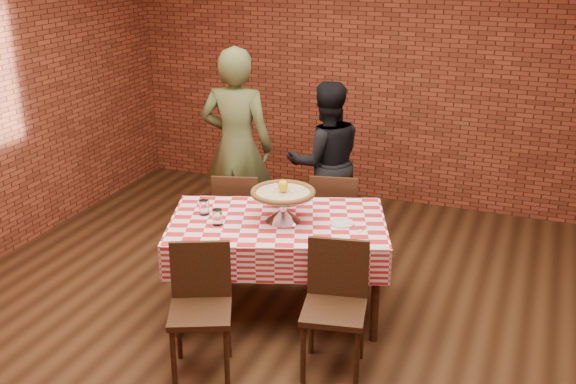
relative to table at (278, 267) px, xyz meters
The scene contains 19 objects.
ground 0.53m from the table, 78.13° to the right, with size 6.00×6.00×0.00m, color black.
back_wall 2.84m from the table, 88.31° to the left, with size 5.50×5.50×0.00m, color maroon.
table is the anchor object (origin of this frame).
tablecloth 0.25m from the table, ahead, with size 1.60×0.98×0.27m, color red, non-canonical shape.
pizza_stand 0.49m from the table, 20.10° to the left, with size 0.47×0.47×0.21m, color silver, non-canonical shape.
pizza 0.60m from the table, 20.10° to the left, with size 0.47×0.47×0.03m, color beige.
lemon 0.65m from the table, 20.10° to the left, with size 0.07×0.07×0.10m, color yellow.
water_glass_left 0.62m from the table, 148.65° to the right, with size 0.07×0.07×0.12m, color white.
water_glass_right 0.72m from the table, behind, with size 0.07×0.07×0.12m, color white.
side_plate 0.61m from the table, 12.67° to the left, with size 0.18×0.18×0.01m, color white.
sweetener_packet_a 0.73m from the table, ahead, with size 0.05×0.04×0.01m, color white.
sweetener_packet_b 0.78m from the table, ahead, with size 0.05×0.04×0.01m, color white.
condiment_caddy 0.55m from the table, 107.66° to the left, with size 0.11×0.09×0.15m, color silver.
chair_near_left 0.94m from the table, 100.26° to the right, with size 0.40×0.40×0.87m, color #432715, non-canonical shape.
chair_near_right 0.87m from the table, 43.02° to the right, with size 0.41×0.41×0.88m, color #432715, non-canonical shape.
chair_far_left 0.90m from the table, 134.05° to the left, with size 0.39×0.39×0.86m, color #432715, non-canonical shape.
chair_far_right 0.93m from the table, 80.19° to the left, with size 0.40×0.40×0.88m, color #432715, non-canonical shape.
diner_olive 1.48m from the table, 127.73° to the left, with size 0.67×0.44×1.83m, color #4D552E.
diner_black 1.49m from the table, 94.22° to the left, with size 0.73×0.57×1.51m, color black.
Camera 1 is at (1.70, -3.96, 2.76)m, focal length 43.06 mm.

